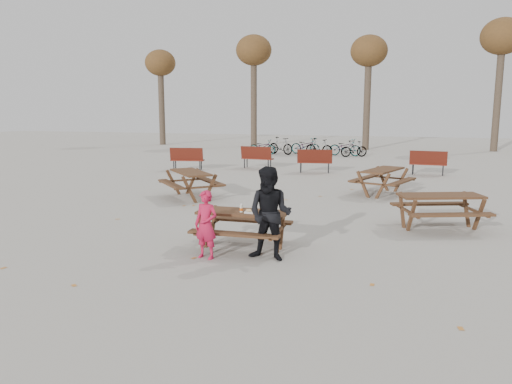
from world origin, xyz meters
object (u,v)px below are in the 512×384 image
(soda_bottle, at_px, (241,209))
(food_tray, at_px, (249,212))
(main_picnic_table, at_px, (243,220))
(child, at_px, (206,225))
(picnic_table_far, at_px, (383,182))
(picnic_table_north, at_px, (191,185))
(picnic_table_east, at_px, (440,212))
(adult, at_px, (270,214))

(soda_bottle, bearing_deg, food_tray, -18.31)
(main_picnic_table, distance_m, food_tray, 0.32)
(child, height_order, picnic_table_far, child)
(picnic_table_north, bearing_deg, picnic_table_far, 69.79)
(picnic_table_east, xyz_separation_m, picnic_table_far, (-1.42, 4.42, 0.01))
(adult, bearing_deg, picnic_table_east, 52.00)
(picnic_table_east, bearing_deg, main_picnic_table, -163.41)
(main_picnic_table, height_order, adult, adult)
(food_tray, distance_m, adult, 0.69)
(food_tray, xyz_separation_m, picnic_table_far, (2.38, 7.41, -0.37))
(main_picnic_table, xyz_separation_m, picnic_table_north, (-3.23, 4.97, -0.16))
(main_picnic_table, xyz_separation_m, child, (-0.47, -0.82, 0.07))
(adult, bearing_deg, picnic_table_far, 82.50)
(soda_bottle, height_order, picnic_table_far, soda_bottle)
(food_tray, distance_m, picnic_table_far, 7.79)
(adult, relative_size, picnic_table_far, 0.91)
(child, relative_size, picnic_table_far, 0.67)
(food_tray, bearing_deg, child, -134.80)
(picnic_table_north, xyz_separation_m, picnic_table_far, (5.79, 2.28, -0.00))
(child, bearing_deg, soda_bottle, 69.16)
(picnic_table_east, bearing_deg, picnic_table_far, 89.09)
(child, xyz_separation_m, picnic_table_far, (3.03, 8.07, -0.23))
(picnic_table_east, height_order, picnic_table_far, picnic_table_far)
(soda_bottle, bearing_deg, child, -123.44)
(adult, xyz_separation_m, picnic_table_far, (1.84, 7.84, -0.46))
(child, bearing_deg, adult, 23.53)
(child, height_order, picnic_table_north, child)
(main_picnic_table, bearing_deg, picnic_table_east, 35.35)
(adult, bearing_deg, picnic_table_north, 131.11)
(picnic_table_east, xyz_separation_m, picnic_table_north, (-7.21, 2.14, 0.01))
(soda_bottle, relative_size, picnic_table_north, 0.09)
(child, xyz_separation_m, picnic_table_north, (-2.76, 5.79, -0.23))
(main_picnic_table, distance_m, child, 0.95)
(child, relative_size, picnic_table_north, 0.67)
(child, xyz_separation_m, adult, (1.19, 0.23, 0.23))
(soda_bottle, distance_m, picnic_table_far, 7.79)
(adult, distance_m, picnic_table_north, 6.83)
(picnic_table_north, height_order, picnic_table_far, picnic_table_north)
(food_tray, xyz_separation_m, picnic_table_north, (-3.42, 5.13, -0.37))
(child, xyz_separation_m, picnic_table_east, (4.46, 3.65, -0.24))
(main_picnic_table, relative_size, picnic_table_north, 0.92)
(soda_bottle, relative_size, picnic_table_east, 0.09)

